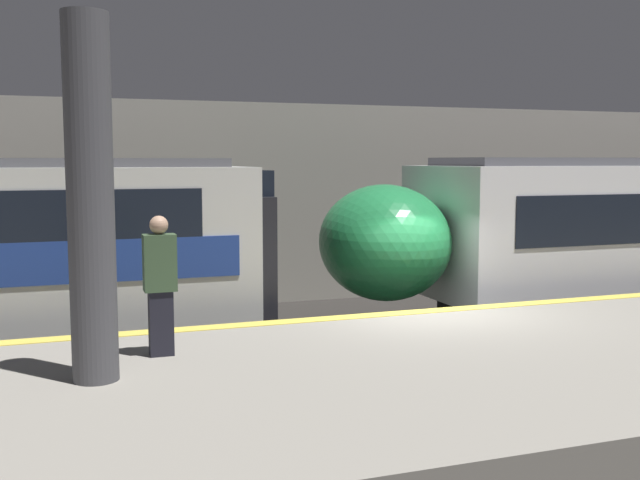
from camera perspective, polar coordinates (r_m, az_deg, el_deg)
ground_plane at (r=12.13m, az=8.02°, el=-10.34°), size 120.00×120.00×0.00m
platform at (r=9.75m, az=15.67°, el=-11.26°), size 40.00×5.46×1.11m
station_rear_barrier at (r=18.06m, az=-2.09°, el=2.80°), size 50.00×0.15×4.77m
support_pillar_near at (r=8.09m, az=-17.08°, el=2.91°), size 0.48×0.48×3.82m
person_waiting at (r=9.07m, az=-12.09°, el=-3.16°), size 0.38×0.24×1.67m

